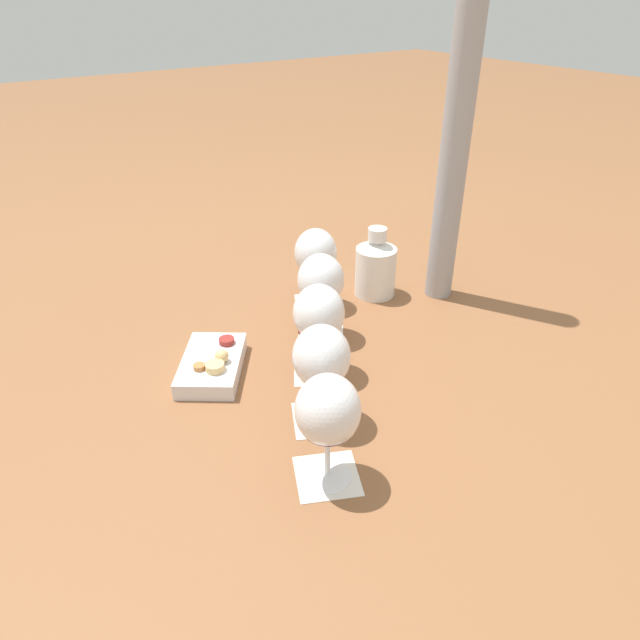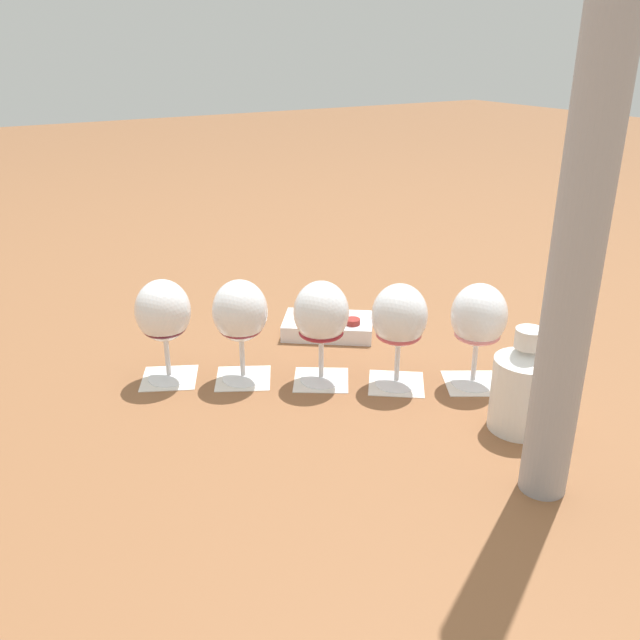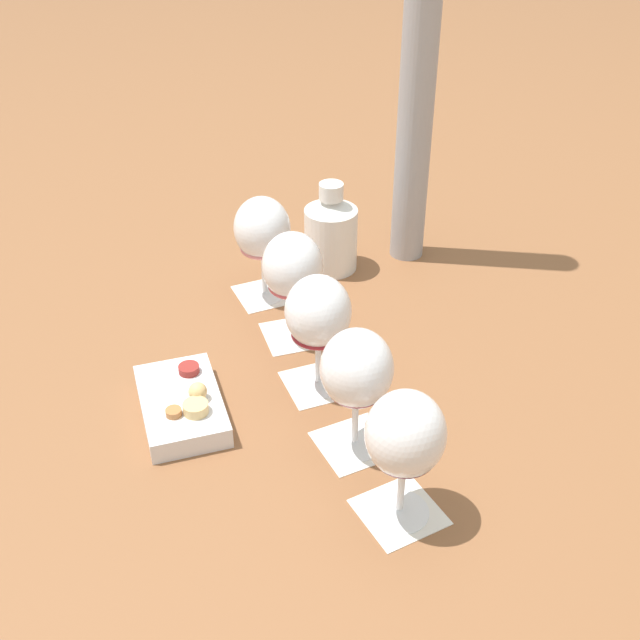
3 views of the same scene
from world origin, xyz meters
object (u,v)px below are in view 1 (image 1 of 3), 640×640
(wine_glass_0, at_px, (316,256))
(snack_dish, at_px, (212,364))
(wine_glass_3, at_px, (321,361))
(wine_glass_1, at_px, (321,284))
(ceramic_vase, at_px, (376,266))
(wine_glass_4, at_px, (328,415))
(umbrella_pole, at_px, (457,127))
(wine_glass_2, at_px, (317,316))

(wine_glass_0, xyz_separation_m, snack_dish, (0.10, -0.30, -0.10))
(wine_glass_0, distance_m, wine_glass_3, 0.38)
(wine_glass_1, relative_size, ceramic_vase, 1.09)
(wine_glass_4, xyz_separation_m, umbrella_pole, (-0.31, 0.53, 0.25))
(wine_glass_0, bearing_deg, wine_glass_3, -33.16)
(wine_glass_2, relative_size, wine_glass_3, 1.00)
(ceramic_vase, bearing_deg, wine_glass_4, -46.32)
(wine_glass_0, distance_m, wine_glass_2, 0.25)
(umbrella_pole, bearing_deg, wine_glass_3, -66.36)
(wine_glass_1, xyz_separation_m, ceramic_vase, (-0.07, 0.20, -0.05))
(wine_glass_2, height_order, wine_glass_4, same)
(wine_glass_0, height_order, ceramic_vase, wine_glass_0)
(wine_glass_0, bearing_deg, snack_dish, -71.06)
(ceramic_vase, height_order, umbrella_pole, umbrella_pole)
(umbrella_pole, bearing_deg, wine_glass_4, -59.62)
(wine_glass_2, bearing_deg, umbrella_pole, 102.93)
(wine_glass_4, bearing_deg, wine_glass_2, 148.60)
(wine_glass_1, relative_size, wine_glass_4, 1.00)
(snack_dish, bearing_deg, ceramic_vase, 98.71)
(wine_glass_4, bearing_deg, umbrella_pole, 120.38)
(wine_glass_0, relative_size, wine_glass_4, 1.00)
(wine_glass_3, height_order, snack_dish, wine_glass_3)
(wine_glass_1, height_order, ceramic_vase, wine_glass_1)
(wine_glass_1, distance_m, wine_glass_2, 0.12)
(wine_glass_2, relative_size, snack_dish, 0.87)
(ceramic_vase, relative_size, umbrella_pole, 0.21)
(ceramic_vase, bearing_deg, wine_glass_1, -69.68)
(wine_glass_0, bearing_deg, umbrella_pole, 65.56)
(wine_glass_1, xyz_separation_m, wine_glass_3, (0.21, -0.15, -0.00))
(wine_glass_1, height_order, wine_glass_2, same)
(wine_glass_0, relative_size, snack_dish, 0.87)
(wine_glass_1, bearing_deg, snack_dish, -91.91)
(wine_glass_0, distance_m, wine_glass_4, 0.51)
(wine_glass_3, relative_size, snack_dish, 0.87)
(wine_glass_3, height_order, wine_glass_4, same)
(wine_glass_3, xyz_separation_m, ceramic_vase, (-0.29, 0.35, -0.05))
(wine_glass_1, xyz_separation_m, wine_glass_2, (0.10, -0.08, 0.00))
(ceramic_vase, bearing_deg, wine_glass_0, -104.53)
(ceramic_vase, bearing_deg, umbrella_pole, 55.88)
(wine_glass_2, relative_size, wine_glass_4, 1.00)
(umbrella_pole, bearing_deg, ceramic_vase, -124.12)
(wine_glass_1, bearing_deg, wine_glass_3, -34.68)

